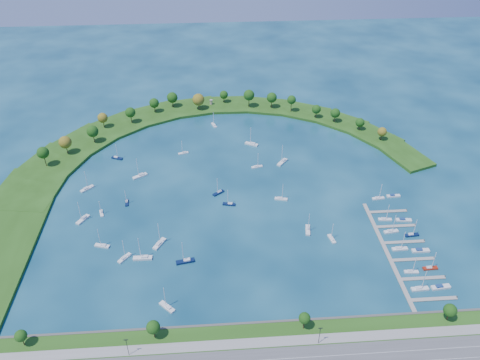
{
  "coord_description": "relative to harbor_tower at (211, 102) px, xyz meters",
  "views": [
    {
      "loc": [
        -12.25,
        -236.71,
        174.32
      ],
      "look_at": [
        5.0,
        5.0,
        4.0
      ],
      "focal_mm": 35.26,
      "sensor_mm": 36.0,
      "label": 1
    }
  ],
  "objects": [
    {
      "name": "moored_boat_19",
      "position": [
        -61.89,
        -163.88,
        -3.25
      ],
      "size": [
        8.42,
        4.45,
        11.92
      ],
      "rotation": [
        0.0,
        0.0,
        2.86
      ],
      "color": "silver",
      "rests_on": "ground"
    },
    {
      "name": "moored_boat_10",
      "position": [
        -21.06,
        -72.32,
        -3.29
      ],
      "size": [
        7.39,
        3.97,
        10.47
      ],
      "rotation": [
        0.0,
        0.0,
        3.44
      ],
      "color": "silver",
      "rests_on": "ground"
    },
    {
      "name": "moored_boat_7",
      "position": [
        46.28,
        -89.02,
        -3.17
      ],
      "size": [
        8.32,
        9.42,
        14.49
      ],
      "rotation": [
        0.0,
        0.0,
        4.04
      ],
      "color": "silver",
      "rests_on": "ground"
    },
    {
      "name": "docked_boat_5",
      "position": [
        106.73,
        -179.65,
        -3.45
      ],
      "size": [
        9.34,
        2.68,
        1.9
      ],
      "rotation": [
        0.0,
        0.0,
        -0.01
      ],
      "color": "silver",
      "rests_on": "ground"
    },
    {
      "name": "breakwater_trees",
      "position": [
        -9.72,
        -29.66,
        6.41
      ],
      "size": [
        239.86,
        95.05,
        14.85
      ],
      "color": "#382314",
      "rests_on": "breakwater"
    },
    {
      "name": "docked_boat_4",
      "position": [
        96.28,
        -177.5,
        -3.24
      ],
      "size": [
        8.45,
        2.63,
        12.31
      ],
      "rotation": [
        0.0,
        0.0,
        0.03
      ],
      "color": "silver",
      "rests_on": "ground"
    },
    {
      "name": "docked_boat_1",
      "position": [
        106.73,
        -205.13,
        -3.44
      ],
      "size": [
        9.66,
        3.49,
        1.93
      ],
      "rotation": [
        0.0,
        0.0,
        0.09
      ],
      "color": "silver",
      "rests_on": "ground"
    },
    {
      "name": "moored_boat_9",
      "position": [
        28.53,
        -93.29,
        -3.27
      ],
      "size": [
        7.75,
        3.84,
        10.98
      ],
      "rotation": [
        0.0,
        0.0,
        0.24
      ],
      "color": "silver",
      "rests_on": "ground"
    },
    {
      "name": "moored_boat_1",
      "position": [
        50.42,
        -159.03,
        -3.23
      ],
      "size": [
        3.86,
        8.93,
        12.71
      ],
      "rotation": [
        0.0,
        0.0,
        4.54
      ],
      "color": "silver",
      "rests_on": "ground"
    },
    {
      "name": "docked_boat_0",
      "position": [
        96.28,
        -205.4,
        -3.23
      ],
      "size": [
        8.61,
        2.77,
        12.51
      ],
      "rotation": [
        0.0,
        0.0,
        0.05
      ],
      "color": "silver",
      "rests_on": "ground"
    },
    {
      "name": "moored_boat_12",
      "position": [
        7.8,
        -132.53,
        -3.27
      ],
      "size": [
        7.85,
        3.69,
        11.13
      ],
      "rotation": [
        0.0,
        0.0,
        2.93
      ],
      "color": "#09173B",
      "rests_on": "ground"
    },
    {
      "name": "moored_boat_13",
      "position": [
        -53.5,
        -126.54,
        -3.3
      ],
      "size": [
        2.6,
        6.83,
        9.8
      ],
      "rotation": [
        0.0,
        0.0,
        4.82
      ],
      "color": "#09173B",
      "rests_on": "ground"
    },
    {
      "name": "moored_boat_8",
      "position": [
        -39.26,
        -174.8,
        -3.17
      ],
      "size": [
        9.9,
        2.9,
        14.49
      ],
      "rotation": [
        0.0,
        0.0,
        3.13
      ],
      "color": "silver",
      "rests_on": "ground"
    },
    {
      "name": "moored_boat_17",
      "position": [
        1.9,
        -120.72,
        -3.26
      ],
      "size": [
        7.61,
        6.44,
        11.53
      ],
      "rotation": [
        0.0,
        0.0,
        3.78
      ],
      "color": "#09173B",
      "rests_on": "ground"
    },
    {
      "name": "moored_boat_2",
      "position": [
        1.36,
        -33.27,
        -3.27
      ],
      "size": [
        4.45,
        7.97,
        11.29
      ],
      "rotation": [
        0.0,
        0.0,
        1.89
      ],
      "color": "silver",
      "rests_on": "ground"
    },
    {
      "name": "docked_boat_3",
      "position": [
        106.8,
        -192.34,
        -3.27
      ],
      "size": [
        7.71,
        2.45,
        11.21
      ],
      "rotation": [
        0.0,
        0.0,
        0.04
      ],
      "color": "maroon",
      "rests_on": "ground"
    },
    {
      "name": "moored_boat_4",
      "position": [
        62.07,
        -167.21,
        -3.28
      ],
      "size": [
        3.55,
        7.56,
        10.72
      ],
      "rotation": [
        0.0,
        0.0,
        1.79
      ],
      "color": "silver",
      "rests_on": "ground"
    },
    {
      "name": "docked_boat_8",
      "position": [
        96.3,
        -153.08,
        -3.27
      ],
      "size": [
        7.74,
        2.82,
        11.13
      ],
      "rotation": [
        0.0,
        0.0,
        -0.09
      ],
      "color": "silver",
      "rests_on": "ground"
    },
    {
      "name": "moored_boat_16",
      "position": [
        -24.9,
        -207.91,
        -3.22
      ],
      "size": [
        7.97,
        7.97,
        12.94
      ],
      "rotation": [
        0.0,
        0.0,
        2.36
      ],
      "color": "silver",
      "rests_on": "ground"
    },
    {
      "name": "moored_boat_15",
      "position": [
        27.7,
        -63.7,
        -3.18
      ],
      "size": [
        9.74,
        6.95,
        14.14
      ],
      "rotation": [
        0.0,
        0.0,
        2.64
      ],
      "color": "silver",
      "rests_on": "ground"
    },
    {
      "name": "dock_system",
      "position": [
        96.07,
        -178.84,
        -3.8
      ],
      "size": [
        24.28,
        82.0,
        1.6
      ],
      "color": "gray",
      "rests_on": "ground"
    },
    {
      "name": "docked_boat_9",
      "position": [
        106.74,
        -154.44,
        -3.49
      ],
      "size": [
        9.04,
        3.39,
        1.8
      ],
      "rotation": [
        0.0,
        0.0,
        -0.11
      ],
      "color": "silver",
      "rests_on": "ground"
    },
    {
      "name": "docked_boat_10",
      "position": [
        98.7,
        -133.17,
        -3.27
      ],
      "size": [
        7.64,
        2.86,
        10.98
      ],
      "rotation": [
        0.0,
        0.0,
        0.1
      ],
      "color": "silver",
      "rests_on": "ground"
    },
    {
      "name": "docked_boat_7",
      "position": [
        106.79,
        -167.19,
        -3.26
      ],
      "size": [
        7.89,
        2.79,
        11.38
      ],
      "rotation": [
        0.0,
        0.0,
        0.08
      ],
      "color": "#09173B",
      "rests_on": "ground"
    },
    {
      "name": "moored_boat_3",
      "position": [
        -66.45,
        -75.68,
        -3.26
      ],
      "size": [
        8.09,
        5.07,
        11.54
      ],
      "rotation": [
        0.0,
        0.0,
        5.89
      ],
      "color": "#09173B",
      "rests_on": "ground"
    },
    {
      "name": "moored_boat_20",
      "position": [
        -80.07,
        -110.72,
        -3.21
      ],
      "size": [
        8.24,
        7.99,
        13.18
      ],
      "rotation": [
        0.0,
        0.0,
        0.76
      ],
      "color": "silver",
      "rests_on": "ground"
    },
    {
      "name": "moored_boat_0",
      "position": [
        39.54,
        -129.58,
        -3.26
      ],
      "size": [
        8.06,
        3.84,
        11.43
      ],
      "rotation": [
        0.0,
        0.0,
        6.06
      ],
      "color": "silver",
      "rests_on": "ground"
    },
    {
      "name": "moored_boat_11",
      "position": [
        -31.46,
        -164.58,
        -3.18
      ],
      "size": [
        7.07,
        9.63,
        14.05
      ],
      "rotation": [
        0.0,
        0.0,
        1.05
      ],
      "color": "silver",
      "rests_on": "ground"
    },
    {
      "name": "ground",
      "position": [
        10.77,
        -117.84,
        -4.15
      ],
      "size": [
        700.0,
        700.0,
        0.0
      ],
      "primitive_type": "plane",
      "color": "#082E46",
      "rests_on": "ground"
    },
    {
      "name": "moored_boat_18",
      "position": [
        -76.61,
        -140.85,
        -3.2
      ],
      "size": [
        6.97,
        9.22,
        13.54
      ],
      "rotation": [
        0.0,
        0.0,
        4.17
      ],
      "color": "silver",
      "rests_on": "ground"
    },
    {
      "name": "moored_boat_5",
      "position": [
        -67.0,
        -135.75,
        -3.31
      ],
      "size": [
        3.53,
        6.71,
        9.49
      ],
      "rotation": [
        0.0,
        0.0,
        4.99
      ],
      "color": "silver",
      "rests_on": "ground"
    },
    {
      "name": "moored_boat_14",
      "position": [
        -48.84,
        -174.12,
        -3.24
      ],
      "size": [
        6.9,
        7.89,
        12.09
      ],
      "rotation": [
        0.0,
        0.0,
        0.9
      ],
      "color": "silver",
      "rests_on": "ground"
    },
    {
      "name": "moored_boat_21",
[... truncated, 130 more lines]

